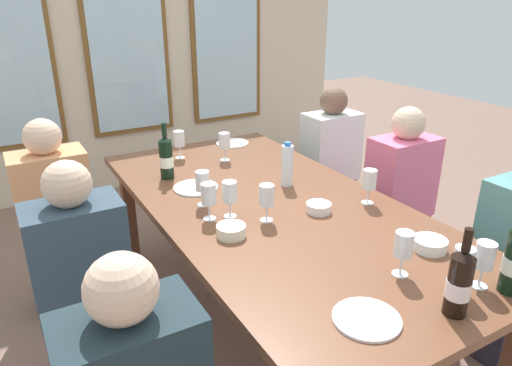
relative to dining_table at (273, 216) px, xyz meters
name	(u,v)px	position (x,y,z in m)	size (l,w,h in m)	color
ground_plane	(272,326)	(0.00, 0.00, -0.68)	(12.00, 12.00, 0.00)	#7D5E50
back_wall_with_windows	(124,24)	(0.00, 2.43, 0.77)	(4.31, 0.10, 2.90)	beige
dining_table	(273,216)	(0.00, 0.00, 0.00)	(1.11, 2.25, 0.74)	brown
white_plate_0	(196,188)	(-0.25, 0.37, 0.07)	(0.23, 0.23, 0.01)	white
white_plate_1	(232,143)	(0.27, 0.97, 0.07)	(0.22, 0.22, 0.01)	white
white_plate_2	(367,319)	(-0.21, -0.89, 0.07)	(0.22, 0.22, 0.01)	white
wine_bottle_1	(166,157)	(-0.33, 0.59, 0.18)	(0.08, 0.08, 0.31)	black
wine_bottle_2	(459,283)	(0.06, -1.00, 0.18)	(0.08, 0.08, 0.31)	black
tasting_bowl_0	(430,244)	(0.31, -0.68, 0.09)	(0.14, 0.14, 0.05)	white
tasting_bowl_1	(231,231)	(-0.33, -0.19, 0.09)	(0.13, 0.13, 0.05)	white
tasting_bowl_2	(319,208)	(0.14, -0.18, 0.09)	(0.12, 0.12, 0.04)	white
water_bottle	(287,165)	(0.19, 0.17, 0.18)	(0.06, 0.06, 0.24)	white
wine_glass_0	(404,247)	(0.08, -0.76, 0.18)	(0.07, 0.07, 0.17)	white
wine_glass_1	(369,180)	(0.41, -0.22, 0.19)	(0.07, 0.07, 0.17)	white
wine_glass_2	(484,258)	(0.26, -0.95, 0.18)	(0.07, 0.07, 0.17)	white
wine_glass_3	(224,142)	(0.08, 0.70, 0.18)	(0.07, 0.07, 0.17)	white
wine_glass_4	(209,195)	(-0.34, 0.01, 0.18)	(0.07, 0.07, 0.17)	white
wine_glass_5	(230,192)	(-0.25, -0.02, 0.19)	(0.07, 0.07, 0.17)	white
wine_glass_6	(267,196)	(-0.12, -0.14, 0.19)	(0.07, 0.07, 0.17)	white
wine_glass_7	(179,139)	(-0.15, 0.87, 0.19)	(0.07, 0.07, 0.17)	white
wine_glass_8	(203,183)	(-0.30, 0.16, 0.18)	(0.07, 0.07, 0.17)	white
wine_glass_9	(463,262)	(0.17, -0.93, 0.19)	(0.07, 0.07, 0.17)	white
seated_person_0	(58,222)	(-0.91, 0.78, -0.15)	(0.38, 0.24, 1.11)	#293134
seated_person_1	(329,169)	(0.91, 0.70, -0.15)	(0.38, 0.24, 1.11)	#2E313C
seated_person_4	(84,291)	(-0.91, 0.05, -0.15)	(0.38, 0.24, 1.11)	#292C3D
seated_person_5	(398,202)	(0.91, 0.04, -0.15)	(0.38, 0.24, 1.11)	#353744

